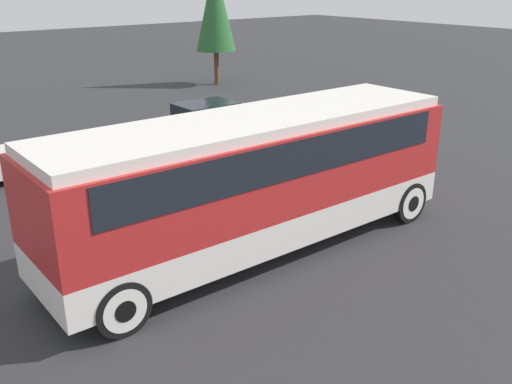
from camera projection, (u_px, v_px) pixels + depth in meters
ground_plane at (256, 249)px, 13.19m from camera, size 120.00×120.00×0.00m
tour_bus at (259, 171)px, 12.57m from camera, size 9.83×2.64×3.15m
parked_car_mid at (209, 120)px, 22.06m from camera, size 4.22×1.88×1.37m
tree_center at (215, 7)px, 31.68m from camera, size 2.23×2.23×6.68m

